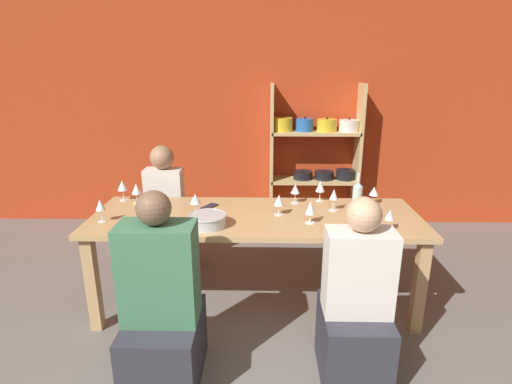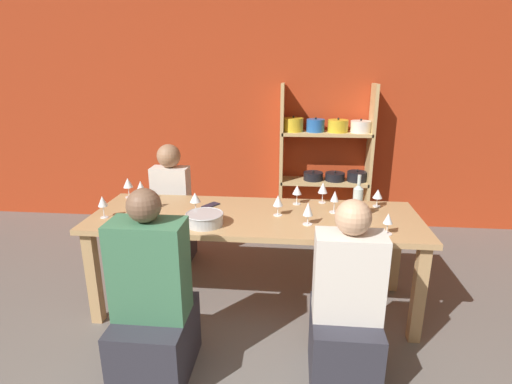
{
  "view_description": "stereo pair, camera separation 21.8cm",
  "coord_description": "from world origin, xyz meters",
  "px_view_note": "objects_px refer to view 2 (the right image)",
  "views": [
    {
      "loc": [
        0.03,
        -0.87,
        1.84
      ],
      "look_at": [
        -0.04,
        2.06,
        0.92
      ],
      "focal_mm": 28.0,
      "sensor_mm": 36.0,
      "label": 1
    },
    {
      "loc": [
        0.25,
        -0.85,
        1.84
      ],
      "look_at": [
        -0.04,
        2.06,
        0.92
      ],
      "focal_mm": 28.0,
      "sensor_mm": 36.0,
      "label": 2
    }
  ],
  "objects_px": {
    "wine_glass_white_a": "(141,187)",
    "wine_glass_empty_b": "(103,202)",
    "shelf_unit": "(328,166)",
    "mixing_bowl": "(205,218)",
    "wine_glass_red_b": "(150,195)",
    "person_far_a": "(173,218)",
    "wine_glass_empty_d": "(297,190)",
    "cell_phone": "(211,205)",
    "wine_bottle_green": "(358,200)",
    "wine_glass_red_a": "(378,194)",
    "wine_glass_white_c": "(308,210)",
    "wine_glass_empty_a": "(278,201)",
    "person_near_a": "(153,311)",
    "wine_glass_empty_c": "(335,197)",
    "wine_glass_white_b": "(195,198)",
    "wine_glass_white_d": "(323,188)",
    "wine_glass_red_c": "(128,183)",
    "person_near_b": "(345,320)",
    "wine_glass_red_d": "(388,220)",
    "dining_table": "(255,226)"
  },
  "relations": [
    {
      "from": "wine_glass_red_c",
      "to": "person_near_a",
      "type": "height_order",
      "value": "person_near_a"
    },
    {
      "from": "wine_glass_white_b",
      "to": "wine_glass_empty_c",
      "type": "relative_size",
      "value": 0.95
    },
    {
      "from": "shelf_unit",
      "to": "wine_glass_red_c",
      "type": "xyz_separation_m",
      "value": [
        -1.79,
        -1.35,
        0.14
      ]
    },
    {
      "from": "mixing_bowl",
      "to": "wine_glass_white_c",
      "type": "height_order",
      "value": "wine_glass_white_c"
    },
    {
      "from": "wine_glass_empty_c",
      "to": "person_near_a",
      "type": "xyz_separation_m",
      "value": [
        -1.14,
        -0.92,
        -0.46
      ]
    },
    {
      "from": "person_near_b",
      "to": "wine_glass_red_d",
      "type": "bearing_deg",
      "value": 58.22
    },
    {
      "from": "person_near_a",
      "to": "person_near_b",
      "type": "height_order",
      "value": "person_near_a"
    },
    {
      "from": "wine_glass_red_b",
      "to": "wine_glass_red_d",
      "type": "height_order",
      "value": "wine_glass_red_b"
    },
    {
      "from": "wine_glass_white_b",
      "to": "cell_phone",
      "type": "height_order",
      "value": "wine_glass_white_b"
    },
    {
      "from": "mixing_bowl",
      "to": "wine_glass_empty_c",
      "type": "xyz_separation_m",
      "value": [
        0.93,
        0.34,
        0.08
      ]
    },
    {
      "from": "wine_bottle_green",
      "to": "wine_glass_white_d",
      "type": "relative_size",
      "value": 1.88
    },
    {
      "from": "wine_glass_red_a",
      "to": "wine_glass_red_d",
      "type": "bearing_deg",
      "value": -94.0
    },
    {
      "from": "wine_glass_empty_d",
      "to": "cell_phone",
      "type": "height_order",
      "value": "wine_glass_empty_d"
    },
    {
      "from": "mixing_bowl",
      "to": "wine_glass_white_a",
      "type": "relative_size",
      "value": 1.59
    },
    {
      "from": "person_near_b",
      "to": "wine_glass_empty_b",
      "type": "bearing_deg",
      "value": 160.57
    },
    {
      "from": "mixing_bowl",
      "to": "wine_glass_red_b",
      "type": "distance_m",
      "value": 0.59
    },
    {
      "from": "wine_glass_white_b",
      "to": "wine_glass_red_b",
      "type": "bearing_deg",
      "value": 169.04
    },
    {
      "from": "wine_glass_red_b",
      "to": "cell_phone",
      "type": "distance_m",
      "value": 0.48
    },
    {
      "from": "wine_glass_white_a",
      "to": "wine_glass_empty_b",
      "type": "height_order",
      "value": "wine_glass_white_a"
    },
    {
      "from": "wine_glass_empty_b",
      "to": "cell_phone",
      "type": "relative_size",
      "value": 1.02
    },
    {
      "from": "wine_glass_empty_a",
      "to": "wine_glass_empty_b",
      "type": "xyz_separation_m",
      "value": [
        -1.28,
        -0.17,
        0.01
      ]
    },
    {
      "from": "wine_glass_white_b",
      "to": "wine_glass_red_d",
      "type": "xyz_separation_m",
      "value": [
        1.37,
        -0.26,
        -0.02
      ]
    },
    {
      "from": "wine_glass_red_c",
      "to": "person_near_a",
      "type": "relative_size",
      "value": 0.14
    },
    {
      "from": "wine_glass_red_a",
      "to": "wine_glass_empty_a",
      "type": "height_order",
      "value": "wine_glass_empty_a"
    },
    {
      "from": "wine_glass_red_a",
      "to": "wine_glass_red_c",
      "type": "height_order",
      "value": "wine_glass_red_c"
    },
    {
      "from": "wine_glass_white_d",
      "to": "person_near_a",
      "type": "distance_m",
      "value": 1.63
    },
    {
      "from": "wine_glass_red_b",
      "to": "wine_glass_red_a",
      "type": "bearing_deg",
      "value": 7.04
    },
    {
      "from": "cell_phone",
      "to": "wine_glass_red_a",
      "type": "bearing_deg",
      "value": 5.01
    },
    {
      "from": "dining_table",
      "to": "wine_glass_red_c",
      "type": "bearing_deg",
      "value": 163.96
    },
    {
      "from": "wine_glass_white_b",
      "to": "wine_glass_empty_d",
      "type": "relative_size",
      "value": 1.03
    },
    {
      "from": "person_far_a",
      "to": "person_near_b",
      "type": "relative_size",
      "value": 1.0
    },
    {
      "from": "wine_bottle_green",
      "to": "wine_glass_red_a",
      "type": "height_order",
      "value": "wine_bottle_green"
    },
    {
      "from": "shelf_unit",
      "to": "mixing_bowl",
      "type": "bearing_deg",
      "value": -117.8
    },
    {
      "from": "wine_bottle_green",
      "to": "person_near_b",
      "type": "bearing_deg",
      "value": -100.68
    },
    {
      "from": "wine_glass_white_b",
      "to": "wine_glass_red_c",
      "type": "relative_size",
      "value": 0.96
    },
    {
      "from": "dining_table",
      "to": "person_near_a",
      "type": "height_order",
      "value": "person_near_a"
    },
    {
      "from": "wine_glass_empty_a",
      "to": "wine_glass_red_c",
      "type": "xyz_separation_m",
      "value": [
        -1.29,
        0.32,
        0.01
      ]
    },
    {
      "from": "wine_glass_red_a",
      "to": "person_near_a",
      "type": "height_order",
      "value": "person_near_a"
    },
    {
      "from": "wine_bottle_green",
      "to": "wine_glass_white_b",
      "type": "xyz_separation_m",
      "value": [
        -1.21,
        -0.03,
        -0.01
      ]
    },
    {
      "from": "wine_glass_empty_d",
      "to": "person_far_a",
      "type": "bearing_deg",
      "value": 160.71
    },
    {
      "from": "wine_glass_red_b",
      "to": "person_far_a",
      "type": "bearing_deg",
      "value": 92.88
    },
    {
      "from": "wine_glass_white_b",
      "to": "wine_glass_red_c",
      "type": "bearing_deg",
      "value": 153.51
    },
    {
      "from": "wine_glass_red_a",
      "to": "wine_glass_empty_c",
      "type": "relative_size",
      "value": 0.82
    },
    {
      "from": "wine_glass_white_b",
      "to": "person_far_a",
      "type": "xyz_separation_m",
      "value": [
        -0.42,
        0.71,
        -0.45
      ]
    },
    {
      "from": "wine_glass_red_c",
      "to": "cell_phone",
      "type": "distance_m",
      "value": 0.77
    },
    {
      "from": "dining_table",
      "to": "wine_glass_white_d",
      "type": "bearing_deg",
      "value": 32.75
    },
    {
      "from": "shelf_unit",
      "to": "wine_glass_white_c",
      "type": "height_order",
      "value": "shelf_unit"
    },
    {
      "from": "person_far_a",
      "to": "wine_glass_empty_a",
      "type": "bearing_deg",
      "value": 146.47
    },
    {
      "from": "wine_glass_white_a",
      "to": "mixing_bowl",
      "type": "bearing_deg",
      "value": -36.67
    },
    {
      "from": "wine_glass_empty_c",
      "to": "wine_glass_red_d",
      "type": "height_order",
      "value": "wine_glass_empty_c"
    }
  ]
}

